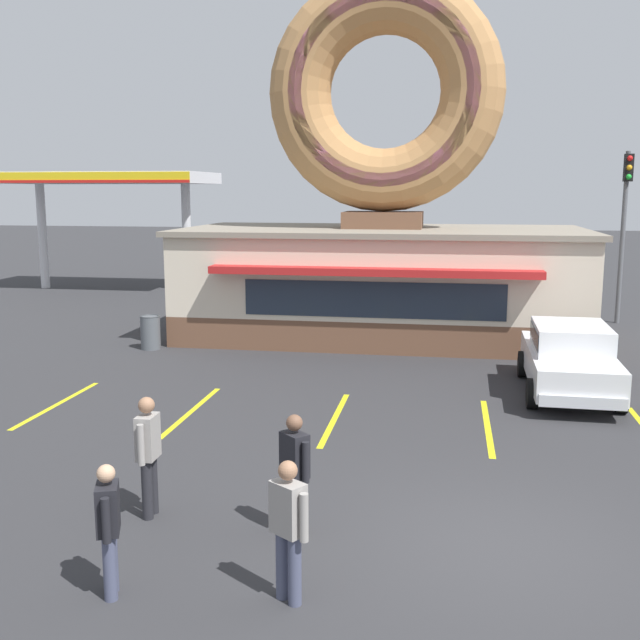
{
  "coord_description": "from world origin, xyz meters",
  "views": [
    {
      "loc": [
        -0.72,
        -9.27,
        4.52
      ],
      "look_at": [
        -3.16,
        5.0,
        2.0
      ],
      "focal_mm": 42.0,
      "sensor_mm": 36.0,
      "label": 1
    }
  ],
  "objects": [
    {
      "name": "parking_stripe_centre",
      "position": [
        0.13,
        5.0,
        0.0
      ],
      "size": [
        0.12,
        3.6,
        0.01
      ],
      "primitive_type": "cube",
      "color": "yellow",
      "rests_on": "ground"
    },
    {
      "name": "pedestrian_hooded_kid",
      "position": [
        -2.36,
        -1.76,
        0.91
      ],
      "size": [
        0.51,
        0.41,
        1.64
      ],
      "color": "#474C66",
      "rests_on": "ground"
    },
    {
      "name": "donut_shop_building",
      "position": [
        -2.72,
        13.94,
        3.74
      ],
      "size": [
        12.3,
        6.75,
        10.96
      ],
      "color": "brown",
      "rests_on": "ground"
    },
    {
      "name": "pedestrian_clipboard_woman",
      "position": [
        -4.36,
        -1.98,
        0.85
      ],
      "size": [
        0.36,
        0.56,
        1.55
      ],
      "color": "#474C66",
      "rests_on": "ground"
    },
    {
      "name": "parking_stripe_far_left",
      "position": [
        -8.87,
        5.0,
        0.0
      ],
      "size": [
        0.12,
        3.6,
        0.01
      ],
      "primitive_type": "cube",
      "color": "yellow",
      "rests_on": "ground"
    },
    {
      "name": "parking_stripe_mid_left",
      "position": [
        -2.87,
        5.0,
        0.0
      ],
      "size": [
        0.12,
        3.6,
        0.01
      ],
      "primitive_type": "cube",
      "color": "yellow",
      "rests_on": "ground"
    },
    {
      "name": "car_white",
      "position": [
        2.02,
        7.71,
        0.87
      ],
      "size": [
        2.05,
        4.59,
        1.6
      ],
      "color": "silver",
      "rests_on": "ground"
    },
    {
      "name": "ground_plane",
      "position": [
        0.0,
        0.0,
        0.0
      ],
      "size": [
        160.0,
        160.0,
        0.0
      ],
      "primitive_type": "plane",
      "color": "#2D2D30"
    },
    {
      "name": "gas_station_canopy",
      "position": [
        -15.79,
        22.84,
        4.86
      ],
      "size": [
        9.0,
        4.46,
        5.3
      ],
      "color": "silver",
      "rests_on": "ground"
    },
    {
      "name": "pedestrian_blue_sweater_man",
      "position": [
        -4.74,
        0.08,
        0.96
      ],
      "size": [
        0.25,
        0.6,
        1.73
      ],
      "color": "#232328",
      "rests_on": "ground"
    },
    {
      "name": "parking_stripe_left",
      "position": [
        -5.87,
        5.0,
        0.0
      ],
      "size": [
        0.12,
        3.6,
        0.01
      ],
      "primitive_type": "cube",
      "color": "yellow",
      "rests_on": "ground"
    },
    {
      "name": "pedestrian_leather_jacket_man",
      "position": [
        -2.62,
        -0.13,
        0.91
      ],
      "size": [
        0.46,
        0.44,
        1.65
      ],
      "color": "#7F7056",
      "rests_on": "ground"
    },
    {
      "name": "trash_bin",
      "position": [
        -9.09,
        10.7,
        0.5
      ],
      "size": [
        0.57,
        0.57,
        0.97
      ],
      "color": "#51565B",
      "rests_on": "ground"
    },
    {
      "name": "traffic_light_pole",
      "position": [
        5.09,
        17.43,
        3.71
      ],
      "size": [
        0.28,
        0.47,
        5.8
      ],
      "color": "#595B60",
      "rests_on": "ground"
    }
  ]
}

